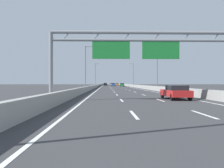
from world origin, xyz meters
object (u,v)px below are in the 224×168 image
object	(u,v)px
black_car	(105,84)
streetlamp_left_far	(96,73)
green_car	(122,85)
streetlamp_right_far	(133,73)
sign_gantry	(140,48)
orange_car	(117,84)
streetlamp_left_mid	(86,65)
streetlamp_right_mid	(156,65)
silver_car	(112,84)
red_car	(175,92)
white_car	(106,84)
blue_car	(114,85)

from	to	relation	value
black_car	streetlamp_left_far	bearing A→B (deg)	-97.56
green_car	black_car	bearing A→B (deg)	110.80
streetlamp_right_far	green_car	distance (m)	9.80
sign_gantry	black_car	world-z (taller)	sign_gantry
orange_car	streetlamp_left_mid	bearing A→B (deg)	-97.21
streetlamp_left_far	black_car	distance (m)	28.06
streetlamp_right_mid	green_car	distance (m)	49.69
streetlamp_left_far	black_car	size ratio (longest dim) A/B	2.26
green_car	streetlamp_right_mid	bearing A→B (deg)	-85.59
silver_car	streetlamp_right_far	bearing A→B (deg)	-81.47
red_car	silver_car	size ratio (longest dim) A/B	1.08
black_car	red_car	bearing A→B (deg)	-85.50
red_car	silver_car	xyz separation A→B (m)	(-3.58, 116.61, 0.01)
black_car	white_car	distance (m)	12.05
red_car	blue_car	size ratio (longest dim) A/B	1.04
orange_car	green_car	size ratio (longest dim) A/B	1.07
silver_car	orange_car	bearing A→B (deg)	-58.87
sign_gantry	white_car	bearing A→B (deg)	91.91
white_car	streetlamp_left_far	bearing A→B (deg)	-95.42
black_car	blue_car	distance (m)	14.03
streetlamp_right_mid	silver_car	distance (m)	91.70
sign_gantry	silver_car	xyz separation A→B (m)	(0.13, 118.14, -4.10)
streetlamp_right_far	silver_car	bearing A→B (deg)	98.53
streetlamp_left_mid	streetlamp_left_far	xyz separation A→B (m)	(0.00, 41.58, 0.00)
silver_car	black_car	bearing A→B (deg)	-99.78
sign_gantry	blue_car	bearing A→B (deg)	89.83
sign_gantry	black_car	xyz separation A→B (m)	(-3.71, 95.88, -4.04)
red_car	white_car	bearing A→B (deg)	93.93
streetlamp_left_far	streetlamp_right_mid	bearing A→B (deg)	-70.25
streetlamp_right_mid	green_car	world-z (taller)	streetlamp_right_mid
streetlamp_left_mid	white_car	xyz separation A→B (m)	(3.75, 81.07, -4.63)
streetlamp_right_far	orange_car	bearing A→B (deg)	95.29
streetlamp_right_far	red_car	world-z (taller)	streetlamp_right_far
black_car	green_car	world-z (taller)	black_car
streetlamp_left_far	streetlamp_right_far	size ratio (longest dim) A/B	1.00
white_car	green_car	bearing A→B (deg)	-76.92
red_car	silver_car	bearing A→B (deg)	91.76
streetlamp_right_far	white_car	distance (m)	41.30
streetlamp_right_far	white_car	bearing A→B (deg)	105.81
red_car	white_car	distance (m)	106.65
streetlamp_left_mid	streetlamp_right_far	size ratio (longest dim) A/B	1.00
silver_car	blue_car	distance (m)	35.71
green_car	blue_car	distance (m)	7.17
blue_car	streetlamp_right_mid	bearing A→B (deg)	-82.48
streetlamp_right_far	green_car	world-z (taller)	streetlamp_right_far
sign_gantry	green_car	world-z (taller)	sign_gantry
streetlamp_left_far	white_car	world-z (taller)	streetlamp_left_far
black_car	orange_car	xyz separation A→B (m)	(7.20, 16.69, -0.08)
silver_car	sign_gantry	bearing A→B (deg)	-90.06
black_car	white_car	size ratio (longest dim) A/B	0.97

